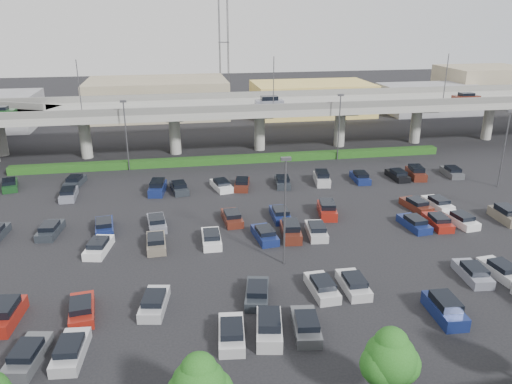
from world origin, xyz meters
TOP-DOWN VIEW (x-y plane):
  - ground at (0.00, 0.00)m, footprint 280.00×280.00m
  - overpass at (-0.21, 31.97)m, footprint 150.00×13.00m
  - hedge at (0.00, 25.00)m, footprint 66.00×1.60m
  - tree_row at (0.70, -26.53)m, footprint 65.07×3.66m
  - parked_cars at (0.86, -4.21)m, footprint 63.08×41.68m
  - light_poles at (-4.13, 2.00)m, footprint 66.90×48.38m
  - distant_buildings at (12.38, 61.81)m, footprint 138.00×24.00m
  - comm_tower at (4.00, 74.00)m, footprint 2.40×2.40m

SIDE VIEW (x-z plane):
  - ground at x=0.00m, z-range 0.00..0.00m
  - hedge at x=0.00m, z-range 0.00..1.10m
  - parked_cars at x=0.86m, z-range -0.24..1.43m
  - tree_row at x=0.70m, z-range 0.55..6.49m
  - distant_buildings at x=12.38m, z-range -0.76..8.24m
  - light_poles at x=-4.13m, z-range 1.09..11.39m
  - overpass at x=-0.21m, z-range -0.93..14.87m
  - comm_tower at x=4.00m, z-range 0.61..30.61m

